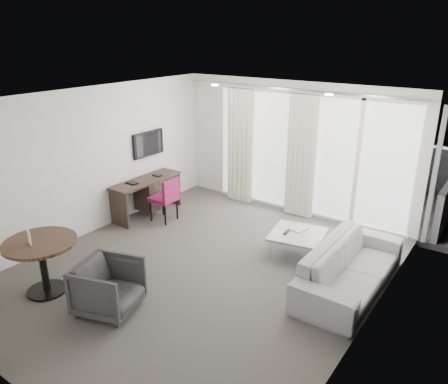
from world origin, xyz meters
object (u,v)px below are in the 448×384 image
Objects in this scene: round_table at (44,267)px; tub_armchair at (108,287)px; rattan_chair_b at (404,184)px; desk at (147,197)px; sofa at (351,267)px; coffee_table at (297,244)px; rattan_chair_a at (341,179)px; desk_chair at (163,199)px.

tub_armchair is at bearing 11.81° from round_table.
tub_armchair is 6.68m from rattan_chair_b.
sofa is (4.27, -0.27, -0.04)m from desk.
round_table is 3.88m from coffee_table.
sofa is 2.58× the size of rattan_chair_a.
coffee_table is at bearing 2.29° from desk_chair.
round_table is 7.29m from rattan_chair_b.
desk is at bearing -116.17° from rattan_chair_b.
coffee_table is (1.33, 2.82, -0.16)m from tub_armchair.
rattan_chair_a is at bearing -25.87° from tub_armchair.
tub_armchair is at bearing -115.23° from coffee_table.
coffee_table is at bearing 66.23° from sofa.
rattan_chair_b is at bearing 42.97° from desk.
desk is 2.04× the size of tub_armchair.
desk is 1.86× the size of coffee_table.
sofa is (1.06, -0.47, 0.14)m from coffee_table.
desk_chair is at bearing 96.76° from round_table.
rattan_chair_a is (2.01, 5.93, 0.04)m from round_table.
round_table is 1.28× the size of rattan_chair_b.
rattan_chair_a reaches higher than round_table.
rattan_chair_b is at bearing 44.30° from desk_chair.
desk_chair is at bearing -3.91° from desk.
sofa is at bearing -23.77° from coffee_table.
desk_chair is 1.14× the size of tub_armchair.
desk_chair reaches higher than coffee_table.
tub_armchair reaches higher than coffee_table.
round_table is 4.32m from sofa.
tub_armchair is at bearing -64.00° from desk_chair.
round_table is at bearing -95.00° from rattan_chair_b.
desk is 3.23m from tub_armchair.
rattan_chair_a reaches higher than rattan_chair_b.
round_table is 0.44× the size of sofa.
coffee_table is 3.61m from rattan_chair_b.
desk is 3.22m from coffee_table.
tub_armchair reaches higher than sofa.
sofa is (3.80, -0.24, -0.11)m from desk_chair.
round_table is (0.81, -2.84, 0.03)m from desk.
desk_chair is 5.14m from rattan_chair_b.
coffee_table is (3.21, 0.20, -0.18)m from desk.
desk is 0.69× the size of sofa.
rattan_chair_b is (1.17, 0.63, -0.05)m from rattan_chair_a.
sofa is 4.00m from rattan_chair_b.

